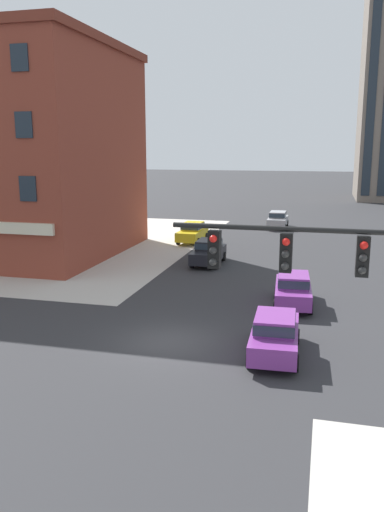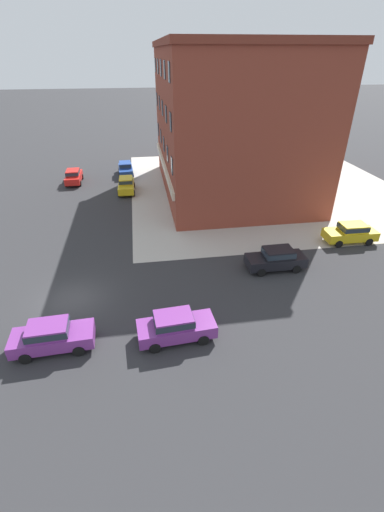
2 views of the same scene
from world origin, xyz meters
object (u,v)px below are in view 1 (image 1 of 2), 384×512
at_px(car_main_northbound_far, 278,219).
at_px(car_main_southbound_near, 293,288).
at_px(car_main_northbound_near, 192,232).
at_px(car_main_southbound_far, 209,251).
at_px(car_cross_far, 275,333).
at_px(traffic_signal_main, 374,302).

relative_size(car_main_northbound_far, car_main_southbound_near, 0.97).
relative_size(car_main_northbound_near, car_main_southbound_near, 0.98).
bearing_deg(car_main_northbound_near, car_main_southbound_far, -68.11).
xyz_separation_m(car_main_northbound_near, car_cross_far, (9.18, -23.01, 0.00)).
bearing_deg(car_main_northbound_near, car_main_northbound_far, 56.96).
bearing_deg(car_main_southbound_far, car_main_southbound_near, -53.02).
height_order(car_main_northbound_far, car_cross_far, same).
bearing_deg(car_main_northbound_far, car_main_southbound_near, -83.09).
height_order(traffic_signal_main, car_main_northbound_near, traffic_signal_main).
xyz_separation_m(traffic_signal_main, car_main_northbound_near, (-12.01, 30.22, -3.60)).
distance_m(car_main_northbound_near, car_main_southbound_near, 18.77).
xyz_separation_m(car_main_northbound_near, car_main_southbound_far, (3.17, -7.89, 0.00)).
height_order(traffic_signal_main, car_main_southbound_far, traffic_signal_main).
height_order(car_main_southbound_near, car_main_southbound_far, same).
relative_size(car_main_southbound_far, car_cross_far, 0.99).
height_order(traffic_signal_main, car_main_northbound_far, traffic_signal_main).
bearing_deg(traffic_signal_main, car_main_southbound_far, 111.60).
xyz_separation_m(car_main_southbound_near, car_main_southbound_far, (-6.28, 8.34, 0.00)).
relative_size(car_main_northbound_far, car_main_southbound_far, 1.00).
xyz_separation_m(car_main_southbound_far, car_cross_far, (6.01, -15.12, 0.00)).
distance_m(car_main_northbound_far, car_cross_far, 32.83).
distance_m(car_main_southbound_near, car_cross_far, 6.79).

